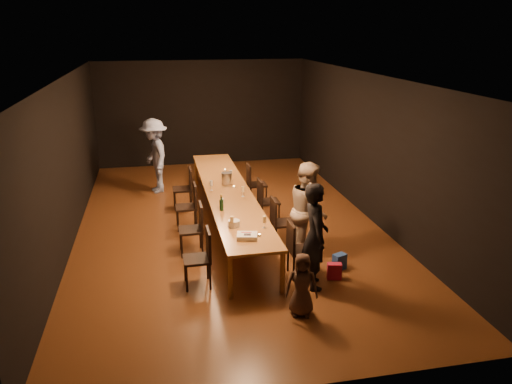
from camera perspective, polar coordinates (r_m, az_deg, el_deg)
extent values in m
plane|color=#442811|center=(10.33, -3.17, -3.77)|extent=(10.00, 10.00, 0.00)
cube|color=black|center=(14.73, -6.20, 8.94)|extent=(6.00, 0.04, 3.00)
cube|color=black|center=(5.25, 4.79, -8.80)|extent=(6.00, 0.04, 3.00)
cube|color=black|center=(9.91, -20.78, 3.20)|extent=(0.04, 10.00, 3.00)
cube|color=black|center=(10.70, 12.85, 5.01)|extent=(0.04, 10.00, 3.00)
cube|color=silver|center=(9.61, -3.49, 13.03)|extent=(6.00, 10.00, 0.04)
cube|color=brown|center=(10.08, -3.24, 0.05)|extent=(0.90, 6.00, 0.05)
cylinder|color=brown|center=(7.53, -2.94, -9.71)|extent=(0.08, 0.08, 0.70)
cylinder|color=brown|center=(7.67, 3.06, -9.15)|extent=(0.08, 0.08, 0.70)
cylinder|color=brown|center=(12.90, -6.87, 2.33)|extent=(0.08, 0.08, 0.70)
cylinder|color=brown|center=(12.99, -3.36, 2.54)|extent=(0.08, 0.08, 0.70)
imported|color=black|center=(7.71, 6.77, -5.01)|extent=(0.47, 0.66, 1.69)
imported|color=tan|center=(8.72, 6.02, -2.06)|extent=(0.84, 0.97, 1.72)
imported|color=#7F92C5|center=(12.38, -11.50, 4.07)|extent=(0.91, 1.29, 1.82)
imported|color=#443026|center=(7.11, 5.26, -10.50)|extent=(0.52, 0.41, 0.93)
cube|color=#B81B40|center=(8.25, 8.94, -8.93)|extent=(0.25, 0.17, 0.27)
cube|color=#2549A0|center=(8.58, 9.52, -7.85)|extent=(0.26, 0.22, 0.27)
cube|color=white|center=(7.81, -1.02, -5.06)|extent=(0.36, 0.32, 0.07)
cube|color=black|center=(7.77, -0.99, -4.88)|extent=(0.12, 0.10, 0.00)
cube|color=red|center=(7.85, -1.11, -4.63)|extent=(0.16, 0.06, 0.00)
cylinder|color=white|center=(8.25, -2.54, -3.61)|extent=(0.23, 0.23, 0.11)
cylinder|color=#ACABB0|center=(10.47, -3.38, 1.58)|extent=(0.28, 0.28, 0.24)
cylinder|color=#B2B7B2|center=(7.90, 0.40, -4.94)|extent=(0.05, 0.05, 0.03)
cylinder|color=#B2B7B2|center=(10.24, -2.55, 0.60)|extent=(0.05, 0.05, 0.03)
cylinder|color=#B2B7B2|center=(11.46, -3.57, 2.52)|extent=(0.05, 0.05, 0.03)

